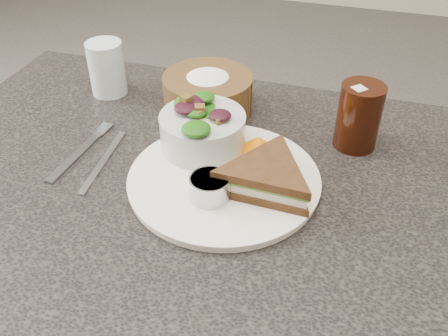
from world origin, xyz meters
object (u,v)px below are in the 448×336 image
dinner_plate (224,180)px  dining_table (203,320)px  cola_glass (359,113)px  salad_bowl (203,125)px  dressing_ramekin (210,188)px  water_glass (107,68)px  sandwich (267,177)px  bread_basket (208,87)px

dinner_plate → dining_table: bearing=-179.1°
cola_glass → dining_table: bearing=-143.8°
salad_bowl → dressing_ramekin: salad_bowl is taller
dressing_ramekin → cola_glass: size_ratio=0.48×
dressing_ramekin → water_glass: size_ratio=0.57×
sandwich → salad_bowl: 0.15m
dining_table → dressing_ramekin: dressing_ramekin is taller
water_glass → dinner_plate: bearing=-34.7°
dining_table → dinner_plate: bearing=0.9°
salad_bowl → dressing_ramekin: bearing=-66.9°
sandwich → dressing_ramekin: bearing=-148.0°
dining_table → water_glass: water_glass is taller
cola_glass → sandwich: bearing=-123.2°
dressing_ramekin → salad_bowl: bearing=113.1°
dining_table → dinner_plate: dinner_plate is taller
dinner_plate → salad_bowl: (-0.06, 0.07, 0.05)m
dinner_plate → water_glass: 0.38m
dressing_ramekin → water_glass: water_glass is taller
dressing_ramekin → bread_basket: size_ratio=0.36×
salad_bowl → water_glass: water_glass is taller
cola_glass → dressing_ramekin: bearing=-131.0°
water_glass → sandwich: bearing=-30.6°
dinner_plate → dressing_ramekin: size_ratio=4.91×
dressing_ramekin → bread_basket: bread_basket is taller
dining_table → water_glass: (-0.26, 0.21, 0.43)m
bread_basket → cola_glass: 0.28m
dining_table → water_glass: size_ratio=9.37×
salad_bowl → dressing_ramekin: size_ratio=2.35×
dinner_plate → dressing_ramekin: (-0.01, -0.05, 0.02)m
dinner_plate → dressing_ramekin: bearing=-96.1°
salad_bowl → sandwich: bearing=-32.0°
dinner_plate → bread_basket: bread_basket is taller
dinner_plate → cola_glass: 0.26m
water_glass → dining_table: bearing=-39.1°
sandwich → water_glass: water_glass is taller
dining_table → dressing_ramekin: (0.04, -0.05, 0.41)m
dining_table → dressing_ramekin: bearing=-53.2°
sandwich → water_glass: size_ratio=1.60×
cola_glass → water_glass: cola_glass is taller
salad_bowl → bread_basket: (-0.04, 0.14, -0.01)m
salad_bowl → water_glass: (-0.25, 0.14, -0.00)m
sandwich → dinner_plate: bearing=174.5°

